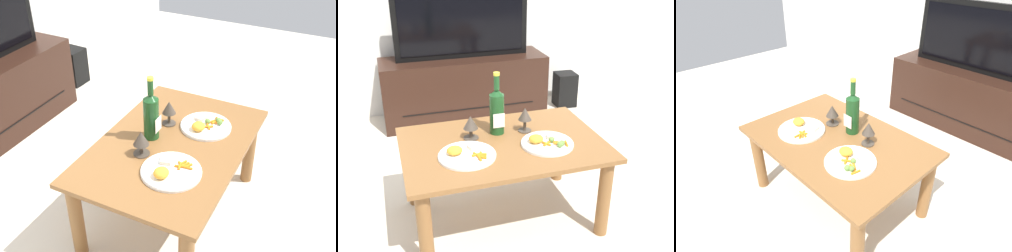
% 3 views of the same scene
% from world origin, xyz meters
% --- Properties ---
extents(ground_plane, '(6.40, 6.40, 0.00)m').
position_xyz_m(ground_plane, '(0.00, 0.00, 0.00)').
color(ground_plane, beige).
extents(dining_table, '(1.06, 0.71, 0.48)m').
position_xyz_m(dining_table, '(0.00, 0.00, 0.39)').
color(dining_table, brown).
rests_on(dining_table, ground_plane).
extents(tv_stand, '(1.39, 0.43, 0.55)m').
position_xyz_m(tv_stand, '(0.11, 1.48, 0.27)').
color(tv_stand, black).
rests_on(tv_stand, ground_plane).
extents(tv_screen, '(1.11, 0.05, 0.55)m').
position_xyz_m(tv_screen, '(0.11, 1.48, 0.82)').
color(tv_screen, black).
rests_on(tv_screen, tv_stand).
extents(wine_bottle, '(0.08, 0.08, 0.35)m').
position_xyz_m(wine_bottle, '(0.01, 0.12, 0.62)').
color(wine_bottle, '#19471E').
rests_on(wine_bottle, dining_table).
extents(goblet_left, '(0.08, 0.08, 0.13)m').
position_xyz_m(goblet_left, '(-0.15, 0.10, 0.57)').
color(goblet_left, '#473D33').
rests_on(goblet_left, dining_table).
extents(goblet_right, '(0.07, 0.07, 0.14)m').
position_xyz_m(goblet_right, '(0.16, 0.10, 0.57)').
color(goblet_right, '#473D33').
rests_on(goblet_right, dining_table).
extents(dinner_plate_left, '(0.29, 0.29, 0.06)m').
position_xyz_m(dinner_plate_left, '(-0.22, -0.09, 0.49)').
color(dinner_plate_left, white).
rests_on(dinner_plate_left, dining_table).
extents(dinner_plate_right, '(0.28, 0.28, 0.05)m').
position_xyz_m(dinner_plate_right, '(0.21, -0.10, 0.49)').
color(dinner_plate_right, white).
rests_on(dinner_plate_right, dining_table).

